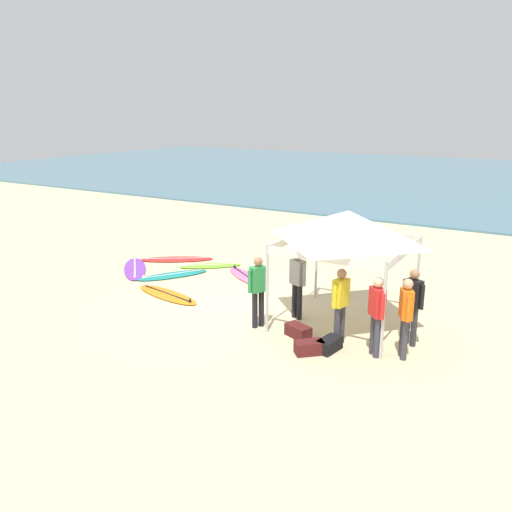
{
  "coord_description": "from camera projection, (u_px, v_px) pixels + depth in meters",
  "views": [
    {
      "loc": [
        7.19,
        -10.76,
        4.93
      ],
      "look_at": [
        -0.06,
        1.48,
        1.0
      ],
      "focal_mm": 37.09,
      "sensor_mm": 36.0,
      "label": 1
    }
  ],
  "objects": [
    {
      "name": "surfboard_red",
      "position": [
        176.0,
        259.0,
        17.99
      ],
      "size": [
        2.42,
        1.95,
        0.19
      ],
      "color": "red",
      "rests_on": "ground"
    },
    {
      "name": "person_grey",
      "position": [
        297.0,
        280.0,
        12.73
      ],
      "size": [
        0.52,
        0.34,
        1.71
      ],
      "color": "black",
      "rests_on": "ground"
    },
    {
      "name": "person_orange",
      "position": [
        406.0,
        313.0,
        10.65
      ],
      "size": [
        0.36,
        0.5,
        1.71
      ],
      "color": "#383842",
      "rests_on": "ground"
    },
    {
      "name": "gear_bag_near_tent",
      "position": [
        329.0,
        345.0,
        11.18
      ],
      "size": [
        0.41,
        0.64,
        0.28
      ],
      "primitive_type": "cube",
      "rotation": [
        0.0,
        0.0,
        1.41
      ],
      "color": "black",
      "rests_on": "ground"
    },
    {
      "name": "surfboard_orange",
      "position": [
        167.0,
        295.0,
        14.53
      ],
      "size": [
        2.41,
        1.09,
        0.19
      ],
      "color": "orange",
      "rests_on": "ground"
    },
    {
      "name": "person_green",
      "position": [
        258.0,
        287.0,
        12.21
      ],
      "size": [
        0.36,
        0.5,
        1.71
      ],
      "color": "black",
      "rests_on": "ground"
    },
    {
      "name": "surfboard_lime",
      "position": [
        210.0,
        266.0,
        17.23
      ],
      "size": [
        1.88,
        1.68,
        0.19
      ],
      "color": "#7AD12D",
      "rests_on": "ground"
    },
    {
      "name": "gear_bag_by_pole",
      "position": [
        309.0,
        347.0,
        11.05
      ],
      "size": [
        0.66,
        0.64,
        0.28
      ],
      "primitive_type": "cube",
      "rotation": [
        0.0,
        0.0,
        0.74
      ],
      "color": "#4C1919",
      "rests_on": "ground"
    },
    {
      "name": "person_black",
      "position": [
        412.0,
        302.0,
        11.26
      ],
      "size": [
        0.51,
        0.34,
        1.71
      ],
      "color": "#2D2D33",
      "rests_on": "ground"
    },
    {
      "name": "canopy_tent",
      "position": [
        348.0,
        226.0,
        12.01
      ],
      "size": [
        2.81,
        2.81,
        2.75
      ],
      "color": "#B7B7BC",
      "rests_on": "ground"
    },
    {
      "name": "surfboard_teal",
      "position": [
        172.0,
        275.0,
        16.25
      ],
      "size": [
        1.7,
        2.19,
        0.19
      ],
      "color": "#19847F",
      "rests_on": "ground"
    },
    {
      "name": "surfboard_purple",
      "position": [
        135.0,
        269.0,
        16.91
      ],
      "size": [
        2.22,
        2.29,
        0.19
      ],
      "color": "purple",
      "rests_on": "ground"
    },
    {
      "name": "person_yellow",
      "position": [
        341.0,
        301.0,
        11.31
      ],
      "size": [
        0.3,
        0.54,
        1.71
      ],
      "color": "#383842",
      "rests_on": "ground"
    },
    {
      "name": "gear_bag_on_sand",
      "position": [
        298.0,
        331.0,
        11.87
      ],
      "size": [
        0.68,
        0.52,
        0.28
      ],
      "primitive_type": "cube",
      "rotation": [
        0.0,
        0.0,
        2.75
      ],
      "color": "#4C1919",
      "rests_on": "ground"
    },
    {
      "name": "person_red",
      "position": [
        377.0,
        311.0,
        10.75
      ],
      "size": [
        0.41,
        0.42,
        1.71
      ],
      "color": "#383842",
      "rests_on": "ground"
    },
    {
      "name": "ground_plane",
      "position": [
        229.0,
        306.0,
        13.77
      ],
      "size": [
        80.0,
        80.0,
        0.0
      ],
      "primitive_type": "plane",
      "color": "beige"
    },
    {
      "name": "sea",
      "position": [
        456.0,
        179.0,
        38.99
      ],
      "size": [
        80.0,
        36.0,
        0.1
      ],
      "primitive_type": "cube",
      "color": "teal",
      "rests_on": "ground"
    },
    {
      "name": "surfboard_pink",
      "position": [
        244.0,
        275.0,
        16.21
      ],
      "size": [
        1.94,
        1.6,
        0.19
      ],
      "color": "pink",
      "rests_on": "ground"
    }
  ]
}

